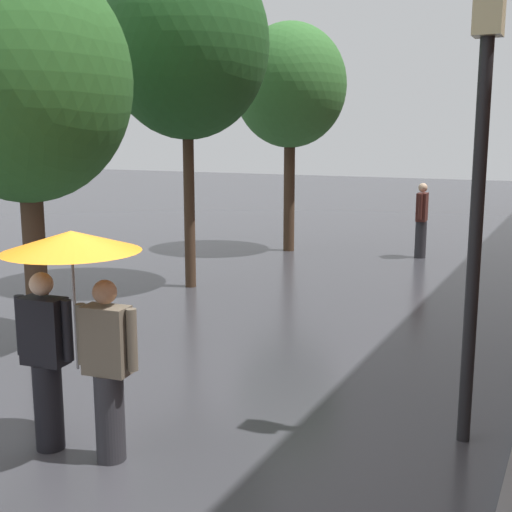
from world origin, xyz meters
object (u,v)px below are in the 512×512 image
at_px(street_tree_2, 290,87).
at_px(pedestrian_walking_midground, 421,220).
at_px(street_tree_0, 24,81).
at_px(couple_under_umbrella, 74,303).
at_px(street_lamp_post, 478,192).
at_px(street_tree_1, 186,44).

relative_size(street_tree_2, pedestrian_walking_midground, 3.13).
bearing_deg(street_tree_0, pedestrian_walking_midground, 71.00).
distance_m(couple_under_umbrella, street_lamp_post, 3.68).
bearing_deg(couple_under_umbrella, pedestrian_walking_midground, 87.27).
relative_size(couple_under_umbrella, pedestrian_walking_midground, 1.16).
bearing_deg(street_lamp_post, couple_under_umbrella, -149.09).
bearing_deg(street_lamp_post, street_tree_2, 122.98).
distance_m(street_lamp_post, pedestrian_walking_midground, 9.70).
height_order(street_tree_2, street_lamp_post, street_tree_2).
bearing_deg(street_tree_0, street_tree_2, 90.45).
bearing_deg(street_tree_1, street_lamp_post, -36.69).
height_order(street_tree_1, street_tree_2, street_tree_1).
bearing_deg(street_tree_1, pedestrian_walking_midground, 57.14).
xyz_separation_m(street_tree_2, couple_under_umbrella, (2.63, -10.59, -2.59)).
distance_m(street_tree_2, couple_under_umbrella, 11.21).
xyz_separation_m(couple_under_umbrella, street_lamp_post, (3.05, 1.83, 0.95)).
xyz_separation_m(street_tree_0, street_tree_1, (-0.12, 4.01, 0.93)).
distance_m(street_tree_1, street_tree_2, 4.51).
bearing_deg(street_tree_0, street_lamp_post, -2.75).
height_order(couple_under_umbrella, street_lamp_post, street_lamp_post).
bearing_deg(couple_under_umbrella, street_tree_1, 113.74).
xyz_separation_m(street_tree_2, street_lamp_post, (5.69, -8.76, -1.64)).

